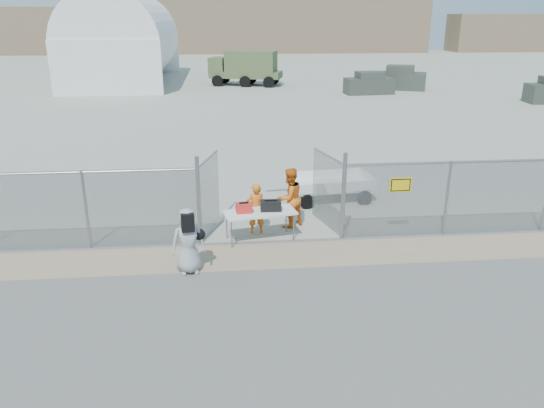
{
  "coord_description": "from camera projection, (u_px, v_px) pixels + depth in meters",
  "views": [
    {
      "loc": [
        -1.3,
        -11.69,
        6.05
      ],
      "look_at": [
        0.0,
        2.0,
        1.1
      ],
      "focal_mm": 35.0,
      "sensor_mm": 36.0,
      "label": 1
    }
  ],
  "objects": [
    {
      "name": "parked_vehicle_near",
      "position": [
        369.0,
        83.0,
        41.95
      ],
      "size": [
        3.89,
        2.03,
        1.7
      ],
      "primitive_type": null,
      "rotation": [
        0.0,
        0.0,
        0.09
      ],
      "color": "#3A4239",
      "rests_on": "ground"
    },
    {
      "name": "black_duffel",
      "position": [
        271.0,
        206.0,
        14.83
      ],
      "size": [
        0.58,
        0.36,
        0.28
      ],
      "primitive_type": "cube",
      "rotation": [
        0.0,
        0.0,
        -0.04
      ],
      "color": "black",
      "rests_on": "folding_table"
    },
    {
      "name": "security_worker_right",
      "position": [
        289.0,
        198.0,
        15.68
      ],
      "size": [
        1.12,
        1.07,
        1.82
      ],
      "primitive_type": "imported",
      "rotation": [
        0.0,
        0.0,
        3.74
      ],
      "color": "orange",
      "rests_on": "ground"
    },
    {
      "name": "dirt_strip",
      "position": [
        276.0,
        255.0,
        14.05
      ],
      "size": [
        44.0,
        1.6,
        0.01
      ],
      "primitive_type": "cube",
      "color": "#9C8569",
      "rests_on": "ground"
    },
    {
      "name": "folding_table",
      "position": [
        260.0,
        226.0,
        14.92
      ],
      "size": [
        2.11,
        1.2,
        0.85
      ],
      "primitive_type": null,
      "rotation": [
        0.0,
        0.0,
        0.19
      ],
      "color": "white",
      "rests_on": "ground"
    },
    {
      "name": "chain_link_fence",
      "position": [
        272.0,
        204.0,
        14.61
      ],
      "size": [
        40.0,
        0.2,
        2.2
      ],
      "primitive_type": null,
      "color": "gray",
      "rests_on": "ground"
    },
    {
      "name": "utility_trailer",
      "position": [
        329.0,
        187.0,
        18.2
      ],
      "size": [
        3.83,
        2.27,
        0.88
      ],
      "primitive_type": null,
      "rotation": [
        0.0,
        0.0,
        0.11
      ],
      "color": "white",
      "rests_on": "ground"
    },
    {
      "name": "visitor",
      "position": [
        188.0,
        241.0,
        12.9
      ],
      "size": [
        0.89,
        0.65,
        1.67
      ],
      "primitive_type": "imported",
      "rotation": [
        0.0,
        0.0,
        0.16
      ],
      "color": "#A1A1A2",
      "rests_on": "ground"
    },
    {
      "name": "quonset_hangar",
      "position": [
        124.0,
        37.0,
        48.33
      ],
      "size": [
        9.0,
        18.0,
        8.0
      ],
      "primitive_type": null,
      "color": "white",
      "rests_on": "ground"
    },
    {
      "name": "security_worker_left",
      "position": [
        256.0,
        209.0,
        15.27
      ],
      "size": [
        0.58,
        0.41,
        1.51
      ],
      "primitive_type": "imported",
      "rotation": [
        0.0,
        0.0,
        3.24
      ],
      "color": "orange",
      "rests_on": "ground"
    },
    {
      "name": "military_truck",
      "position": [
        246.0,
        68.0,
        46.82
      ],
      "size": [
        6.63,
        3.97,
        2.97
      ],
      "primitive_type": null,
      "rotation": [
        0.0,
        0.0,
        -0.29
      ],
      "color": "#4F6038",
      "rests_on": "ground"
    },
    {
      "name": "ground",
      "position": [
        280.0,
        273.0,
        13.11
      ],
      "size": [
        160.0,
        160.0,
        0.0
      ],
      "primitive_type": "plane",
      "color": "#5B5B5B"
    },
    {
      "name": "orange_bag",
      "position": [
        244.0,
        208.0,
        14.66
      ],
      "size": [
        0.45,
        0.33,
        0.27
      ],
      "primitive_type": "cube",
      "rotation": [
        0.0,
        0.0,
        0.11
      ],
      "color": "red",
      "rests_on": "folding_table"
    },
    {
      "name": "parked_vehicle_mid",
      "position": [
        400.0,
        78.0,
        44.46
      ],
      "size": [
        4.67,
        3.36,
        1.93
      ],
      "primitive_type": null,
      "rotation": [
        0.0,
        0.0,
        -0.38
      ],
      "color": "#3A4239",
      "rests_on": "ground"
    },
    {
      "name": "distant_hills",
      "position": [
        258.0,
        24.0,
        85.09
      ],
      "size": [
        140.0,
        6.0,
        9.0
      ],
      "primitive_type": null,
      "color": "#7F684F",
      "rests_on": "ground"
    },
    {
      "name": "tarmac_inside",
      "position": [
        234.0,
        78.0,
        52.45
      ],
      "size": [
        160.0,
        80.0,
        0.01
      ],
      "primitive_type": "cube",
      "color": "#9A9C8F",
      "rests_on": "ground"
    }
  ]
}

